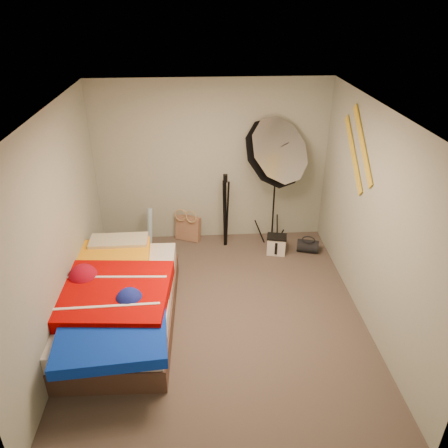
{
  "coord_description": "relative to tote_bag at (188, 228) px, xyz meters",
  "views": [
    {
      "loc": [
        -0.21,
        -4.23,
        3.55
      ],
      "look_at": [
        0.1,
        0.6,
        0.95
      ],
      "focal_mm": 35.0,
      "sensor_mm": 36.0,
      "label": 1
    }
  ],
  "objects": [
    {
      "name": "tote_bag",
      "position": [
        0.0,
        0.0,
        0.0
      ],
      "size": [
        0.43,
        0.32,
        0.41
      ],
      "primitive_type": "cube",
      "rotation": [
        -0.14,
        0.0,
        -0.42
      ],
      "color": "#A17458",
      "rests_on": "floor"
    },
    {
      "name": "camera_case",
      "position": [
        1.34,
        -0.52,
        -0.06
      ],
      "size": [
        0.31,
        0.25,
        0.27
      ],
      "primitive_type": "cube",
      "rotation": [
        0.0,
        0.0,
        -0.22
      ],
      "color": "silver",
      "rests_on": "floor"
    },
    {
      "name": "bed",
      "position": [
        -0.91,
        -1.97,
        0.12
      ],
      "size": [
        1.57,
        2.39,
        0.64
      ],
      "color": "#4C342A",
      "rests_on": "floor"
    },
    {
      "name": "wall_back",
      "position": [
        0.39,
        0.1,
        1.05
      ],
      "size": [
        3.5,
        0.0,
        3.5
      ],
      "primitive_type": "plane",
      "rotation": [
        1.57,
        0.0,
        0.0
      ],
      "color": "#969D8D",
      "rests_on": "floor"
    },
    {
      "name": "ceiling",
      "position": [
        0.39,
        -1.9,
        2.3
      ],
      "size": [
        4.0,
        4.0,
        0.0
      ],
      "primitive_type": "plane",
      "rotation": [
        3.14,
        0.0,
        0.0
      ],
      "color": "silver",
      "rests_on": "wall_back"
    },
    {
      "name": "wall_front",
      "position": [
        0.39,
        -3.9,
        1.05
      ],
      "size": [
        3.5,
        0.0,
        3.5
      ],
      "primitive_type": "plane",
      "rotation": [
        -1.57,
        0.0,
        0.0
      ],
      "color": "#969D8D",
      "rests_on": "floor"
    },
    {
      "name": "wall_right",
      "position": [
        2.14,
        -1.9,
        1.05
      ],
      "size": [
        0.0,
        4.0,
        4.0
      ],
      "primitive_type": "plane",
      "rotation": [
        1.57,
        0.0,
        -1.57
      ],
      "color": "#969D8D",
      "rests_on": "floor"
    },
    {
      "name": "wall_left",
      "position": [
        -1.36,
        -1.9,
        1.05
      ],
      "size": [
        0.0,
        4.0,
        4.0
      ],
      "primitive_type": "plane",
      "rotation": [
        1.57,
        0.0,
        1.57
      ],
      "color": "#969D8D",
      "rests_on": "floor"
    },
    {
      "name": "wall_stripe_lower",
      "position": [
        2.12,
        -1.05,
        1.55
      ],
      "size": [
        0.02,
        0.91,
        0.78
      ],
      "primitive_type": "cube",
      "rotation": [
        0.7,
        0.0,
        0.0
      ],
      "color": "gold",
      "rests_on": "wall_right"
    },
    {
      "name": "wall_stripe_upper",
      "position": [
        2.12,
        -1.3,
        1.75
      ],
      "size": [
        0.02,
        0.91,
        0.78
      ],
      "primitive_type": "cube",
      "rotation": [
        0.7,
        0.0,
        0.0
      ],
      "color": "gold",
      "rests_on": "wall_right"
    },
    {
      "name": "floor",
      "position": [
        0.39,
        -1.9,
        -0.2
      ],
      "size": [
        4.0,
        4.0,
        0.0
      ],
      "primitive_type": "plane",
      "color": "#50453B",
      "rests_on": "ground"
    },
    {
      "name": "camera_tripod",
      "position": [
        0.58,
        -0.22,
        0.48
      ],
      "size": [
        0.07,
        0.07,
        1.19
      ],
      "color": "black",
      "rests_on": "floor"
    },
    {
      "name": "photo_umbrella",
      "position": [
        1.25,
        -0.36,
        1.34
      ],
      "size": [
        1.06,
        1.21,
        2.14
      ],
      "color": "black",
      "rests_on": "floor"
    },
    {
      "name": "duffel_bag",
      "position": [
        1.83,
        -0.51,
        -0.1
      ],
      "size": [
        0.36,
        0.28,
        0.2
      ],
      "primitive_type": "cylinder",
      "rotation": [
        0.0,
        1.57,
        -0.28
      ],
      "color": "black",
      "rests_on": "floor"
    },
    {
      "name": "wrapping_roll",
      "position": [
        -0.58,
        -0.2,
        0.12
      ],
      "size": [
        0.14,
        0.2,
        0.64
      ],
      "primitive_type": "cylinder",
      "rotation": [
        -0.17,
        0.0,
        -0.39
      ],
      "color": "#5F9ABD",
      "rests_on": "floor"
    }
  ]
}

